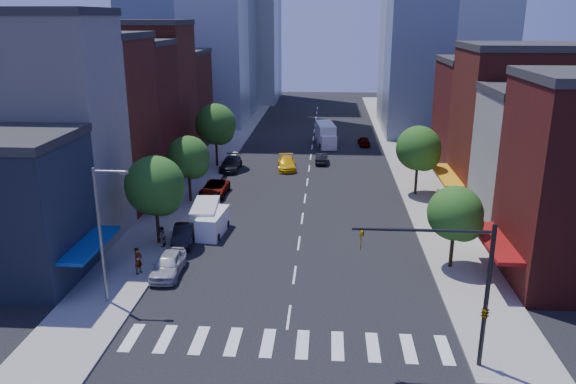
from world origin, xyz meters
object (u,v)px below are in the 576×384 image
traffic_car_oncoming (322,158)px  pedestrian_near (138,261)px  parked_car_third (215,189)px  box_truck (326,135)px  traffic_car_far (364,141)px  parked_car_second (184,235)px  parked_car_front (168,264)px  pedestrian_far (162,237)px  cargo_van_far (205,216)px  cargo_van_near (213,223)px  parked_car_rear (231,164)px  taxi (287,163)px

traffic_car_oncoming → pedestrian_near: size_ratio=2.04×
parked_car_third → box_truck: (11.44, 25.00, 0.73)m
traffic_car_oncoming → traffic_car_far: (6.00, 10.79, -0.01)m
parked_car_second → parked_car_front: bearing=-93.6°
traffic_car_oncoming → parked_car_third: bearing=54.6°
parked_car_third → pedestrian_far: (-1.48, -14.16, 0.24)m
parked_car_second → parked_car_third: 13.03m
cargo_van_far → cargo_van_near: bearing=-61.1°
parked_car_rear → traffic_car_far: parked_car_rear is taller
traffic_car_oncoming → box_truck: bearing=-90.3°
cargo_van_near → parked_car_rear: bearing=100.1°
parked_car_front → traffic_car_oncoming: parked_car_front is taller
pedestrian_near → traffic_car_oncoming: bearing=0.6°
parked_car_rear → cargo_van_near: cargo_van_near is taller
cargo_van_far → traffic_car_oncoming: cargo_van_far is taller
traffic_car_far → pedestrian_far: pedestrian_far is taller
parked_car_rear → box_truck: box_truck is taller
cargo_van_near → pedestrian_near: 9.12m
parked_car_second → cargo_van_near: bearing=40.1°
taxi → parked_car_second: bearing=-111.8°
traffic_car_oncoming → cargo_van_near: bearing=72.4°
taxi → traffic_car_oncoming: (4.25, 3.26, -0.08)m
parked_car_rear → taxi: parked_car_rear is taller
parked_car_third → box_truck: bearing=67.0°
pedestrian_near → taxi: bearing=5.7°
parked_car_front → parked_car_third: size_ratio=0.90×
taxi → traffic_car_oncoming: 5.36m
parked_car_rear → cargo_van_far: 19.75m
pedestrian_near → parked_car_rear: bearing=18.0°
taxi → traffic_car_oncoming: bearing=31.3°
parked_car_third → traffic_car_far: size_ratio=1.41×
parked_car_second → traffic_car_far: bearing=58.9°
box_truck → traffic_car_far: bearing=-5.8°
parked_car_third → cargo_van_near: (1.99, -10.87, 0.23)m
parked_car_rear → parked_car_front: bearing=-88.8°
traffic_car_far → pedestrian_near: size_ratio=1.93×
taxi → box_truck: bearing=65.1°
box_truck → pedestrian_near: (-13.18, -44.20, -0.34)m
parked_car_second → cargo_van_far: 3.69m
taxi → pedestrian_far: (-8.23, -25.28, 0.24)m
traffic_car_oncoming → box_truck: (0.44, 10.62, 0.81)m
parked_car_rear → box_truck: 18.72m
cargo_van_near → box_truck: bearing=79.9°
box_truck → pedestrian_far: box_truck is taller
traffic_car_far → pedestrian_far: (-18.48, -39.33, 0.33)m
cargo_van_near → cargo_van_far: size_ratio=0.88×
parked_car_front → parked_car_second: size_ratio=1.07×
parked_car_rear → pedestrian_near: pedestrian_near is taller
parked_car_third → cargo_van_far: 9.58m
cargo_van_far → parked_car_second: bearing=-112.1°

